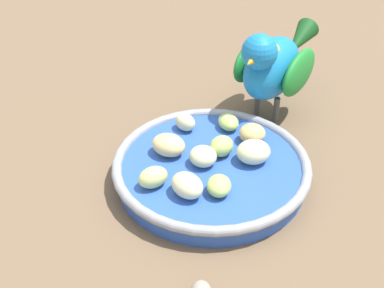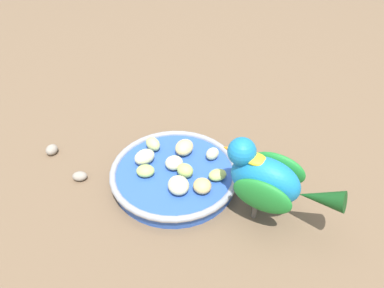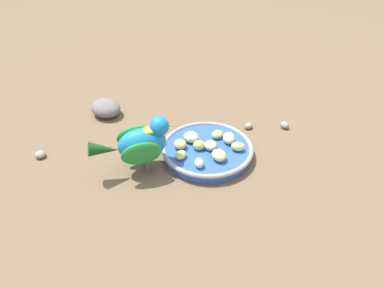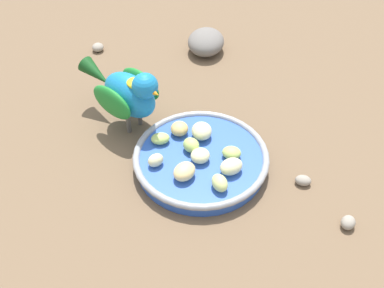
% 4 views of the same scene
% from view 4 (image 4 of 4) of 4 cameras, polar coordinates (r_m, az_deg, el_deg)
% --- Properties ---
extents(ground_plane, '(4.00, 4.00, 0.00)m').
position_cam_4_polar(ground_plane, '(0.80, 1.24, -1.46)').
color(ground_plane, brown).
extents(feeding_bowl, '(0.21, 0.21, 0.03)m').
position_cam_4_polar(feeding_bowl, '(0.78, 0.88, -1.78)').
color(feeding_bowl, '#2D56B7').
rests_on(feeding_bowl, ground_plane).
extents(apple_piece_0, '(0.03, 0.03, 0.02)m').
position_cam_4_polar(apple_piece_0, '(0.77, 4.59, -1.01)').
color(apple_piece_0, '#B2CC66').
rests_on(apple_piece_0, feeding_bowl).
extents(apple_piece_1, '(0.04, 0.04, 0.02)m').
position_cam_4_polar(apple_piece_1, '(0.76, 1.09, -1.38)').
color(apple_piece_1, beige).
rests_on(apple_piece_1, feeding_bowl).
extents(apple_piece_2, '(0.04, 0.04, 0.02)m').
position_cam_4_polar(apple_piece_2, '(0.72, 3.21, -4.49)').
color(apple_piece_2, '#C6D17A').
rests_on(apple_piece_2, feeding_bowl).
extents(apple_piece_3, '(0.04, 0.04, 0.02)m').
position_cam_4_polar(apple_piece_3, '(0.77, -0.10, -0.13)').
color(apple_piece_3, '#B2CC66').
rests_on(apple_piece_3, feeding_bowl).
extents(apple_piece_4, '(0.04, 0.05, 0.02)m').
position_cam_4_polar(apple_piece_4, '(0.73, -0.89, -3.18)').
color(apple_piece_4, '#E5C67F').
rests_on(apple_piece_4, feeding_bowl).
extents(apple_piece_5, '(0.03, 0.03, 0.02)m').
position_cam_4_polar(apple_piece_5, '(0.75, -4.21, -1.88)').
color(apple_piece_5, beige).
rests_on(apple_piece_5, feeding_bowl).
extents(apple_piece_6, '(0.05, 0.04, 0.02)m').
position_cam_4_polar(apple_piece_6, '(0.74, 4.54, -2.60)').
color(apple_piece_6, beige).
rests_on(apple_piece_6, feeding_bowl).
extents(apple_piece_7, '(0.03, 0.03, 0.02)m').
position_cam_4_polar(apple_piece_7, '(0.80, -1.46, 1.79)').
color(apple_piece_7, tan).
rests_on(apple_piece_7, feeding_bowl).
extents(apple_piece_8, '(0.04, 0.03, 0.02)m').
position_cam_4_polar(apple_piece_8, '(0.79, -3.65, 0.69)').
color(apple_piece_8, '#B2CC66').
rests_on(apple_piece_8, feeding_bowl).
extents(apple_piece_9, '(0.04, 0.04, 0.02)m').
position_cam_4_polar(apple_piece_9, '(0.79, 1.12, 1.50)').
color(apple_piece_9, beige).
rests_on(apple_piece_9, feeding_bowl).
extents(parrot, '(0.17, 0.13, 0.13)m').
position_cam_4_polar(parrot, '(0.82, -7.40, 5.98)').
color(parrot, '#59544C').
rests_on(parrot, ground_plane).
extents(rock_large, '(0.07, 0.09, 0.04)m').
position_cam_4_polar(rock_large, '(1.03, 1.62, 11.69)').
color(rock_large, slate).
rests_on(rock_large, ground_plane).
extents(pebble_0, '(0.03, 0.02, 0.02)m').
position_cam_4_polar(pebble_0, '(0.77, 12.69, -4.12)').
color(pebble_0, gray).
rests_on(pebble_0, ground_plane).
extents(pebble_1, '(0.03, 0.03, 0.02)m').
position_cam_4_polar(pebble_1, '(1.05, -10.80, 10.90)').
color(pebble_1, gray).
rests_on(pebble_1, ground_plane).
extents(pebble_2, '(0.03, 0.03, 0.02)m').
position_cam_4_polar(pebble_2, '(0.74, 17.56, -8.63)').
color(pebble_2, gray).
rests_on(pebble_2, ground_plane).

